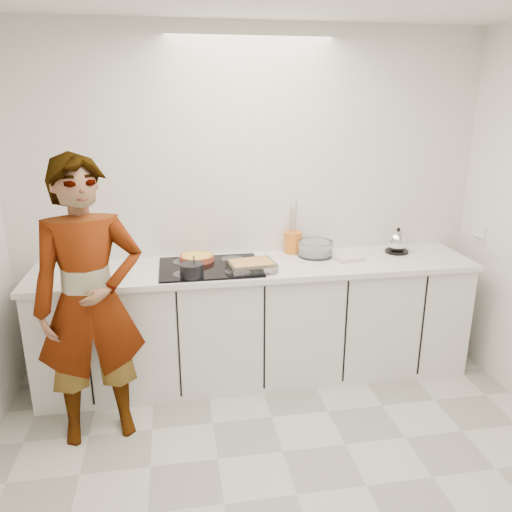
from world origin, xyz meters
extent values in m
cube|color=beige|center=(0.00, 0.00, 0.00)|extent=(3.60, 3.20, 0.00)
cube|color=white|center=(0.00, 1.60, 1.30)|extent=(3.60, 0.00, 2.60)
cube|color=white|center=(1.79, 1.33, 1.07)|extent=(0.02, 0.15, 0.09)
cube|color=white|center=(0.00, 1.28, 0.43)|extent=(3.20, 0.58, 0.87)
cube|color=white|center=(0.00, 1.28, 0.89)|extent=(3.24, 0.64, 0.04)
cube|color=black|center=(-0.35, 1.26, 0.92)|extent=(0.72, 0.54, 0.01)
cylinder|color=#AF482C|center=(-0.44, 1.41, 0.94)|extent=(0.32, 0.32, 0.04)
cylinder|color=yellow|center=(-0.44, 1.41, 0.96)|extent=(0.28, 0.28, 0.01)
cylinder|color=black|center=(-0.49, 1.06, 0.97)|extent=(0.21, 0.21, 0.09)
cylinder|color=silver|center=(-0.47, 1.08, 1.01)|extent=(0.02, 0.06, 0.14)
cube|color=silver|center=(-0.07, 1.13, 0.95)|extent=(0.35, 0.27, 0.06)
cube|color=tan|center=(-0.07, 1.13, 0.98)|extent=(0.31, 0.24, 0.02)
cylinder|color=silver|center=(0.48, 1.41, 0.97)|extent=(0.35, 0.35, 0.12)
cylinder|color=white|center=(0.48, 1.41, 0.95)|extent=(0.29, 0.29, 0.06)
cube|color=white|center=(0.70, 1.27, 0.93)|extent=(0.23, 0.19, 0.03)
cylinder|color=black|center=(1.14, 1.39, 0.92)|extent=(0.19, 0.19, 0.02)
sphere|color=silver|center=(1.14, 1.39, 1.01)|extent=(0.18, 0.18, 0.18)
sphere|color=black|center=(1.14, 1.39, 1.10)|extent=(0.03, 0.03, 0.03)
cylinder|color=orange|center=(0.33, 1.53, 0.99)|extent=(0.15, 0.15, 0.17)
imported|color=white|center=(-1.11, 0.76, 0.90)|extent=(0.72, 0.55, 1.79)
camera|label=1|loc=(-0.59, -2.15, 2.07)|focal=35.00mm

